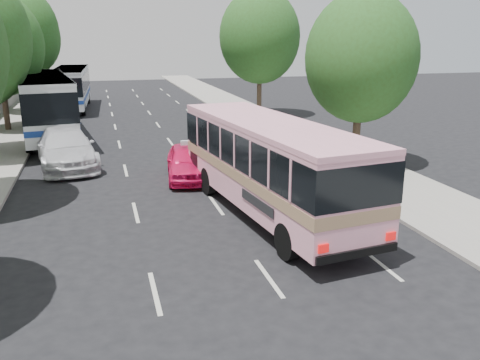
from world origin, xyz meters
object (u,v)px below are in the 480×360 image
object	(u,v)px
tour_coach_front	(45,101)
pink_taxi	(188,162)
tour_coach_rear	(71,85)
white_pickup	(66,148)
pink_bus	(270,158)

from	to	relation	value
tour_coach_front	pink_taxi	bearing A→B (deg)	-67.15
pink_taxi	tour_coach_rear	bearing A→B (deg)	110.07
white_pickup	pink_bus	bearing A→B (deg)	-59.93
white_pickup	pink_taxi	bearing A→B (deg)	-43.27
tour_coach_rear	pink_bus	bearing A→B (deg)	-73.64
pink_taxi	white_pickup	bearing A→B (deg)	151.51
pink_taxi	tour_coach_front	size ratio (longest dim) A/B	0.35
tour_coach_front	tour_coach_rear	xyz separation A→B (m)	(1.01, 12.55, -0.20)
pink_bus	tour_coach_rear	size ratio (longest dim) A/B	0.92
pink_taxi	tour_coach_front	xyz separation A→B (m)	(-6.60, 11.31, 1.49)
pink_taxi	tour_coach_rear	xyz separation A→B (m)	(-5.59, 23.86, 1.29)
pink_taxi	tour_coach_front	distance (m)	13.18
tour_coach_front	tour_coach_rear	size ratio (longest dim) A/B	1.11
white_pickup	tour_coach_front	distance (m)	7.90
pink_bus	pink_taxi	xyz separation A→B (m)	(-1.88, 5.36, -1.28)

